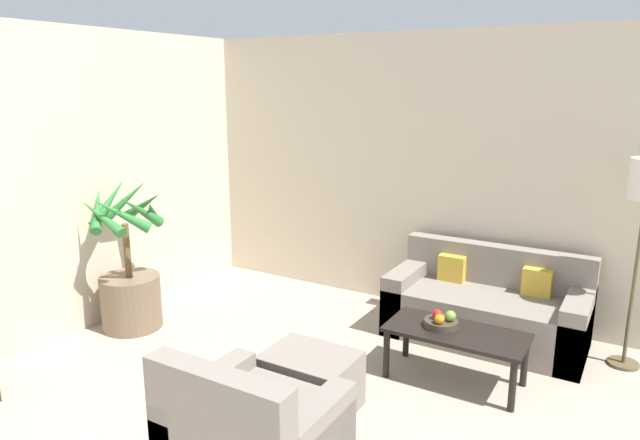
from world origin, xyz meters
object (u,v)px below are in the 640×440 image
object	(u,v)px
fruit_bowl	(441,323)
sofa_loveseat	(486,309)
coffee_table	(456,338)
armchair	(252,433)
ottoman	(310,381)
orange_fruit	(440,319)
apple_green	(450,316)
potted_palm	(130,281)
apple_red	(437,314)

from	to	relation	value
fruit_bowl	sofa_loveseat	bearing A→B (deg)	81.46
coffee_table	armchair	xyz separation A→B (m)	(-0.68, -1.62, -0.10)
fruit_bowl	armchair	size ratio (longest dim) A/B	0.28
sofa_loveseat	ottoman	size ratio (longest dim) A/B	2.68
fruit_bowl	orange_fruit	distance (m)	0.10
apple_green	orange_fruit	distance (m)	0.10
orange_fruit	fruit_bowl	bearing A→B (deg)	97.35
potted_palm	sofa_loveseat	bearing A→B (deg)	26.23
apple_green	apple_red	bearing A→B (deg)	-171.35
coffee_table	orange_fruit	bearing A→B (deg)	-152.45
fruit_bowl	apple_red	size ratio (longest dim) A/B	3.26
potted_palm	orange_fruit	world-z (taller)	potted_palm
apple_red	apple_green	size ratio (longest dim) A/B	0.95
apple_red	orange_fruit	size ratio (longest dim) A/B	1.04
sofa_loveseat	apple_green	world-z (taller)	sofa_loveseat
sofa_loveseat	fruit_bowl	distance (m)	0.88
potted_palm	ottoman	world-z (taller)	potted_palm
potted_palm	sofa_loveseat	xyz separation A→B (m)	(2.89, 1.43, -0.17)
fruit_bowl	coffee_table	bearing A→B (deg)	-5.09
sofa_loveseat	apple_red	xyz separation A→B (m)	(-0.16, -0.85, 0.23)
apple_green	armchair	xyz separation A→B (m)	(-0.63, -1.65, -0.25)
apple_red	orange_fruit	distance (m)	0.09
coffee_table	ottoman	bearing A→B (deg)	-130.91
fruit_bowl	apple_green	world-z (taller)	apple_green
sofa_loveseat	orange_fruit	distance (m)	0.96
apple_red	orange_fruit	bearing A→B (deg)	-60.01
ottoman	sofa_loveseat	bearing A→B (deg)	66.42
potted_palm	apple_green	size ratio (longest dim) A/B	16.94
fruit_bowl	apple_green	xyz separation A→B (m)	(0.06, 0.02, 0.07)
apple_red	armchair	xyz separation A→B (m)	(-0.53, -1.64, -0.25)
apple_red	ottoman	xyz separation A→B (m)	(-0.60, -0.88, -0.30)
apple_green	fruit_bowl	bearing A→B (deg)	-163.58
apple_red	armchair	bearing A→B (deg)	-107.88
apple_green	armchair	size ratio (longest dim) A/B	0.09
sofa_loveseat	orange_fruit	world-z (taller)	sofa_loveseat
apple_green	orange_fruit	size ratio (longest dim) A/B	1.09
sofa_loveseat	fruit_bowl	size ratio (longest dim) A/B	6.59
coffee_table	apple_red	size ratio (longest dim) A/B	13.32
sofa_loveseat	armchair	xyz separation A→B (m)	(-0.69, -2.49, -0.02)
apple_red	potted_palm	bearing A→B (deg)	-168.17
sofa_loveseat	fruit_bowl	bearing A→B (deg)	-98.54
potted_palm	fruit_bowl	distance (m)	2.82
potted_palm	coffee_table	world-z (taller)	potted_palm
apple_red	ottoman	distance (m)	1.11
potted_palm	armchair	bearing A→B (deg)	-25.77
potted_palm	coffee_table	xyz separation A→B (m)	(2.89, 0.56, -0.09)
orange_fruit	ottoman	world-z (taller)	orange_fruit
apple_red	armchair	distance (m)	1.74
sofa_loveseat	coffee_table	world-z (taller)	sofa_loveseat
coffee_table	fruit_bowl	world-z (taller)	fruit_bowl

